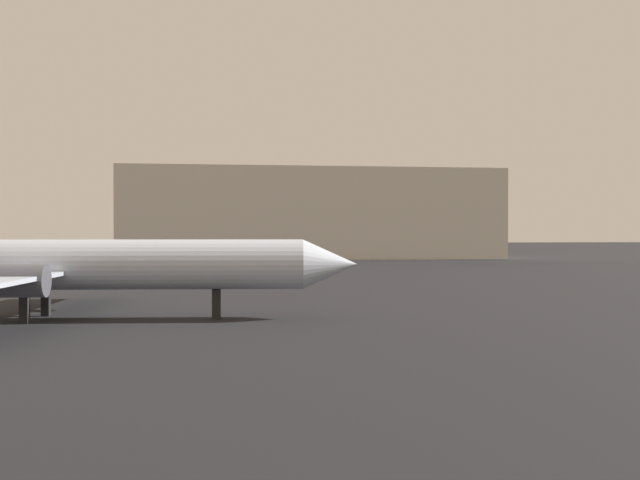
{
  "coord_description": "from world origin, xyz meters",
  "views": [
    {
      "loc": [
        -2.4,
        -8.76,
        4.73
      ],
      "look_at": [
        4.18,
        37.82,
        4.19
      ],
      "focal_mm": 43.06,
      "sensor_mm": 36.0,
      "label": 1
    }
  ],
  "objects": [
    {
      "name": "terminal_building",
      "position": [
        14.77,
        125.08,
        7.72
      ],
      "size": [
        64.92,
        20.08,
        15.43
      ],
      "primitive_type": "cube",
      "color": "beige",
      "rests_on": "ground_plane"
    },
    {
      "name": "airplane_on_taxiway",
      "position": [
        -10.81,
        33.77,
        2.92
      ],
      "size": [
        32.02,
        26.36,
        8.77
      ],
      "rotation": [
        0.0,
        0.0,
        -0.09
      ],
      "color": "#B2BCCC",
      "rests_on": "ground_plane"
    }
  ]
}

